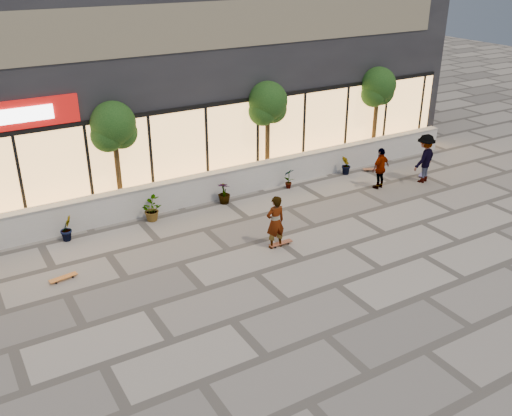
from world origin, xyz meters
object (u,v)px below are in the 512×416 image
skater_right_far (424,158)px  skateboard_right_far (423,174)px  tree_midwest (114,129)px  skateboard_center (281,243)px  tree_mideast (268,106)px  skater_right_near (381,168)px  tree_east (378,89)px  skateboard_right_near (373,169)px  skateboard_left (63,277)px  skater_center (275,222)px

skater_right_far → skateboard_right_far: skater_right_far is taller
tree_midwest → skateboard_center: tree_midwest is taller
tree_mideast → skater_right_near: bearing=-43.2°
tree_east → skateboard_right_far: tree_east is taller
skater_right_far → skateboard_right_far: size_ratio=2.64×
skater_right_far → skateboard_right_near: skater_right_far is taller
skateboard_right_far → skateboard_left: bearing=152.5°
tree_east → skateboard_left: 15.15m
tree_midwest → skateboard_center: (3.41, -5.01, -2.91)m
skater_center → skateboard_left: skater_center is taller
skater_right_far → skateboard_right_far: 1.11m
skater_right_near → skater_right_far: skater_right_far is taller
skateboard_center → skater_right_far: bearing=12.0°
skateboard_right_near → skater_center: bearing=-131.2°
skater_right_far → skateboard_right_far: bearing=-156.4°
tree_mideast → skateboard_right_far: (5.64, -2.93, -2.91)m
skater_right_far → skateboard_center: 7.95m
tree_east → skater_right_far: bearing=-96.2°
skateboard_right_near → skateboard_right_far: (1.38, -1.43, -0.01)m
tree_mideast → skater_right_far: bearing=-33.3°
tree_mideast → skateboard_right_far: 6.99m
skater_center → skater_right_far: skater_right_far is taller
skateboard_left → skateboard_right_far: 14.57m
tree_midwest → tree_east: (11.50, 0.00, 0.00)m
tree_mideast → skater_center: tree_mideast is taller
tree_mideast → skateboard_center: tree_mideast is taller
skateboard_center → tree_midwest: bearing=124.2°
skateboard_center → skateboard_right_far: skateboard_center is taller
tree_midwest → skateboard_right_near: tree_midwest is taller
skater_right_near → tree_east: bearing=-138.2°
tree_east → skateboard_right_near: size_ratio=4.49×
skateboard_center → tree_east: bearing=31.7°
tree_mideast → skater_right_far: tree_mideast is taller
skateboard_center → skater_center: bearing=177.8°
skater_right_far → tree_midwest: bearing=-34.2°
tree_mideast → skater_right_near: 4.91m
skateboard_center → skateboard_right_near: size_ratio=0.90×
tree_mideast → tree_east: size_ratio=1.00×
tree_midwest → skater_right_far: size_ratio=2.03×
tree_midwest → skateboard_center: size_ratio=4.98×
skateboard_left → skateboard_right_near: 13.35m
skater_right_far → skater_right_near: bearing=-27.8°
tree_midwest → tree_mideast: 6.00m
skateboard_left → skateboard_center: bearing=-21.7°
skater_right_near → skateboard_center: skater_right_near is taller
skateboard_right_near → skater_right_far: bearing=-42.5°
tree_east → skater_center: (-8.30, -5.00, -2.13)m
skateboard_left → skateboard_right_far: skateboard_left is taller
skateboard_center → skateboard_left: (-6.32, 1.39, -0.00)m
skater_right_near → skateboard_right_far: skater_right_near is taller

